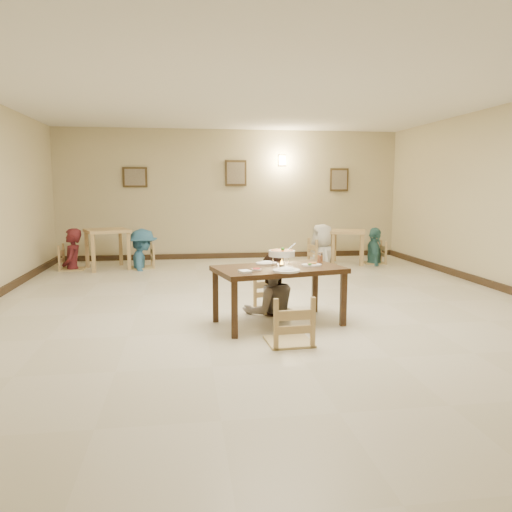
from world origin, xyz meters
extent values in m
plane|color=beige|center=(0.00, 0.00, 0.00)|extent=(10.00, 10.00, 0.00)
plane|color=silver|center=(0.00, 0.00, 3.00)|extent=(10.00, 10.00, 0.00)
plane|color=#C6B78C|center=(0.00, 5.00, 1.50)|extent=(10.00, 0.00, 10.00)
plane|color=#C6B78C|center=(0.00, -5.00, 1.50)|extent=(10.00, 0.00, 10.00)
cube|color=#312215|center=(0.00, 4.97, 0.06)|extent=(8.00, 0.06, 0.12)
cube|color=#3B2C18|center=(-2.20, 4.96, 1.90)|extent=(0.55, 0.03, 0.45)
cube|color=gray|center=(-2.20, 4.94, 1.90)|extent=(0.45, 0.01, 0.37)
cube|color=#3B2C18|center=(0.10, 4.96, 2.00)|extent=(0.50, 0.03, 0.60)
cube|color=gray|center=(0.10, 4.94, 2.00)|extent=(0.41, 0.01, 0.49)
cube|color=#3B2C18|center=(2.60, 4.96, 1.85)|extent=(0.45, 0.03, 0.55)
cube|color=gray|center=(2.60, 4.94, 1.85)|extent=(0.37, 0.01, 0.45)
cube|color=#FFD88C|center=(1.20, 4.96, 2.30)|extent=(0.16, 0.05, 0.22)
cube|color=#3B2514|center=(0.01, -0.84, 0.68)|extent=(1.67, 1.17, 0.06)
cube|color=#3B2514|center=(-0.59, -1.36, 0.33)|extent=(0.07, 0.07, 0.65)
cube|color=#3B2514|center=(0.78, -1.04, 0.33)|extent=(0.07, 0.07, 0.65)
cube|color=#3B2514|center=(-0.75, -0.64, 0.33)|extent=(0.07, 0.07, 0.65)
cube|color=#3B2514|center=(0.61, -0.32, 0.33)|extent=(0.07, 0.07, 0.65)
cube|color=tan|center=(0.06, -0.16, 0.42)|extent=(0.43, 0.43, 0.05)
cube|color=tan|center=(-0.02, -1.61, 0.47)|extent=(0.48, 0.48, 0.05)
imported|color=gray|center=(0.01, -0.27, 0.79)|extent=(0.85, 0.70, 1.57)
torus|color=silver|center=(0.05, -0.84, 0.85)|extent=(0.25, 0.25, 0.01)
cylinder|color=silver|center=(0.05, -0.84, 0.73)|extent=(0.07, 0.07, 0.04)
cone|color=#FFA526|center=(0.05, -0.84, 0.78)|extent=(0.04, 0.04, 0.06)
cylinder|color=white|center=(0.05, -0.84, 0.88)|extent=(0.32, 0.32, 0.07)
cylinder|color=#A54712|center=(0.05, -0.84, 0.91)|extent=(0.28, 0.28, 0.02)
sphere|color=#2D7223|center=(0.06, -0.85, 0.93)|extent=(0.05, 0.05, 0.05)
cylinder|color=silver|center=(0.17, -0.78, 0.94)|extent=(0.15, 0.09, 0.10)
cylinder|color=silver|center=(0.15, -0.79, 0.78)|extent=(0.01, 0.01, 0.14)
cylinder|color=silver|center=(-0.05, -0.79, 0.78)|extent=(0.01, 0.01, 0.14)
cylinder|color=silver|center=(0.05, -0.96, 0.78)|extent=(0.01, 0.01, 0.14)
cylinder|color=white|center=(-0.10, -0.59, 0.72)|extent=(0.28, 0.28, 0.02)
ellipsoid|color=white|center=(-0.10, -0.59, 0.73)|extent=(0.18, 0.15, 0.06)
cylinder|color=white|center=(0.04, -1.17, 0.72)|extent=(0.32, 0.32, 0.02)
ellipsoid|color=white|center=(0.04, -1.17, 0.73)|extent=(0.21, 0.17, 0.07)
cylinder|color=white|center=(0.43, -0.81, 0.72)|extent=(0.25, 0.25, 0.02)
sphere|color=#2D7223|center=(0.39, -0.88, 0.75)|extent=(0.04, 0.04, 0.04)
cylinder|color=white|center=(-0.29, -1.04, 0.72)|extent=(0.12, 0.12, 0.02)
cylinder|color=#95080C|center=(-0.29, -1.04, 0.73)|extent=(0.09, 0.09, 0.01)
cube|color=white|center=(-0.45, -1.19, 0.73)|extent=(0.15, 0.18, 0.03)
cube|color=silver|center=(-0.40, -1.12, 0.72)|extent=(0.05, 0.16, 0.01)
cube|color=silver|center=(-0.37, -1.12, 0.72)|extent=(0.05, 0.16, 0.01)
cylinder|color=white|center=(0.60, -0.60, 0.78)|extent=(0.07, 0.07, 0.14)
cylinder|color=orange|center=(0.60, -0.60, 0.77)|extent=(0.06, 0.06, 0.10)
cube|color=tan|center=(-2.69, 3.78, 0.79)|extent=(1.06, 1.06, 0.06)
cube|color=tan|center=(-2.90, 3.33, 0.38)|extent=(0.07, 0.07, 0.76)
cube|color=tan|center=(-2.24, 3.57, 0.38)|extent=(0.07, 0.07, 0.76)
cube|color=tan|center=(-3.14, 3.99, 0.38)|extent=(0.07, 0.07, 0.76)
cube|color=tan|center=(-2.48, 4.23, 0.38)|extent=(0.07, 0.07, 0.76)
cube|color=tan|center=(2.45, 3.77, 0.71)|extent=(0.95, 0.95, 0.06)
cube|color=tan|center=(2.05, 3.59, 0.34)|extent=(0.07, 0.07, 0.68)
cube|color=tan|center=(2.63, 3.37, 0.34)|extent=(0.07, 0.07, 0.68)
cube|color=tan|center=(2.27, 4.16, 0.34)|extent=(0.07, 0.07, 0.68)
cube|color=tan|center=(2.85, 3.94, 0.34)|extent=(0.07, 0.07, 0.68)
cube|color=tan|center=(-3.39, 3.76, 0.45)|extent=(0.46, 0.46, 0.05)
cube|color=tan|center=(-1.99, 3.75, 0.44)|extent=(0.45, 0.45, 0.05)
cube|color=tan|center=(1.86, 3.73, 0.49)|extent=(0.50, 0.50, 0.05)
cube|color=tan|center=(3.04, 3.69, 0.43)|extent=(0.44, 0.44, 0.05)
imported|color=#55191F|center=(-3.39, 3.76, 0.85)|extent=(0.43, 0.63, 1.70)
imported|color=teal|center=(-1.99, 3.75, 0.82)|extent=(0.73, 1.13, 1.65)
imported|color=silver|center=(1.86, 3.73, 0.88)|extent=(0.63, 0.90, 1.76)
imported|color=teal|center=(3.04, 3.69, 0.80)|extent=(0.61, 1.00, 1.59)
camera|label=1|loc=(-1.13, -6.75, 1.69)|focal=35.00mm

